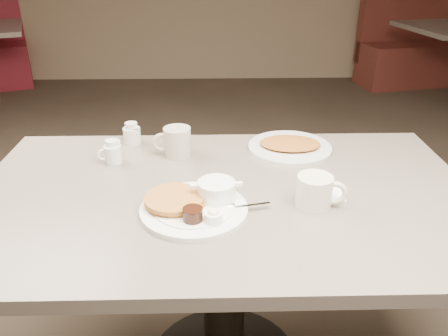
{
  "coord_description": "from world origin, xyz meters",
  "views": [
    {
      "loc": [
        -0.03,
        -1.18,
        1.42
      ],
      "look_at": [
        0.0,
        0.02,
        0.82
      ],
      "focal_mm": 36.69,
      "sensor_mm": 36.0,
      "label": 1
    }
  ],
  "objects_px": {
    "coffee_mug_near": "(316,191)",
    "creamer_right": "(132,134)",
    "hash_plate": "(290,146)",
    "booth_back_right": "(420,47)",
    "main_plate": "(196,203)",
    "coffee_mug_far": "(176,142)",
    "creamer_left": "(112,152)",
    "diner_table": "(224,239)"
  },
  "relations": [
    {
      "from": "coffee_mug_near",
      "to": "creamer_right",
      "type": "height_order",
      "value": "coffee_mug_near"
    },
    {
      "from": "hash_plate",
      "to": "booth_back_right",
      "type": "distance_m",
      "value": 3.93
    },
    {
      "from": "booth_back_right",
      "to": "coffee_mug_near",
      "type": "bearing_deg",
      "value": -117.04
    },
    {
      "from": "creamer_right",
      "to": "main_plate",
      "type": "bearing_deg",
      "value": -62.41
    },
    {
      "from": "main_plate",
      "to": "creamer_right",
      "type": "height_order",
      "value": "creamer_right"
    },
    {
      "from": "coffee_mug_near",
      "to": "coffee_mug_far",
      "type": "relative_size",
      "value": 1.09
    },
    {
      "from": "main_plate",
      "to": "booth_back_right",
      "type": "distance_m",
      "value": 4.44
    },
    {
      "from": "creamer_right",
      "to": "booth_back_right",
      "type": "distance_m",
      "value": 4.18
    },
    {
      "from": "coffee_mug_near",
      "to": "creamer_left",
      "type": "distance_m",
      "value": 0.69
    },
    {
      "from": "coffee_mug_far",
      "to": "hash_plate",
      "type": "relative_size",
      "value": 0.43
    },
    {
      "from": "diner_table",
      "to": "coffee_mug_near",
      "type": "xyz_separation_m",
      "value": [
        0.25,
        -0.08,
        0.22
      ]
    },
    {
      "from": "creamer_left",
      "to": "coffee_mug_far",
      "type": "bearing_deg",
      "value": 14.05
    },
    {
      "from": "coffee_mug_near",
      "to": "creamer_left",
      "type": "relative_size",
      "value": 1.82
    },
    {
      "from": "booth_back_right",
      "to": "coffee_mug_far",
      "type": "bearing_deg",
      "value": -124.29
    },
    {
      "from": "coffee_mug_far",
      "to": "hash_plate",
      "type": "xyz_separation_m",
      "value": [
        0.4,
        0.04,
        -0.04
      ]
    },
    {
      "from": "coffee_mug_far",
      "to": "diner_table",
      "type": "bearing_deg",
      "value": -59.41
    },
    {
      "from": "creamer_right",
      "to": "hash_plate",
      "type": "height_order",
      "value": "creamer_right"
    },
    {
      "from": "coffee_mug_near",
      "to": "booth_back_right",
      "type": "distance_m",
      "value": 4.26
    },
    {
      "from": "diner_table",
      "to": "creamer_left",
      "type": "xyz_separation_m",
      "value": [
        -0.37,
        0.21,
        0.21
      ]
    },
    {
      "from": "coffee_mug_near",
      "to": "hash_plate",
      "type": "distance_m",
      "value": 0.39
    },
    {
      "from": "main_plate",
      "to": "hash_plate",
      "type": "relative_size",
      "value": 1.17
    },
    {
      "from": "booth_back_right",
      "to": "hash_plate",
      "type": "bearing_deg",
      "value": -119.75
    },
    {
      "from": "diner_table",
      "to": "coffee_mug_near",
      "type": "height_order",
      "value": "coffee_mug_near"
    },
    {
      "from": "coffee_mug_near",
      "to": "hash_plate",
      "type": "bearing_deg",
      "value": 91.62
    },
    {
      "from": "creamer_left",
      "to": "creamer_right",
      "type": "bearing_deg",
      "value": 76.37
    },
    {
      "from": "coffee_mug_far",
      "to": "hash_plate",
      "type": "distance_m",
      "value": 0.4
    },
    {
      "from": "diner_table",
      "to": "creamer_right",
      "type": "bearing_deg",
      "value": 131.2
    },
    {
      "from": "creamer_right",
      "to": "hash_plate",
      "type": "relative_size",
      "value": 0.26
    },
    {
      "from": "diner_table",
      "to": "creamer_left",
      "type": "bearing_deg",
      "value": 149.81
    },
    {
      "from": "diner_table",
      "to": "main_plate",
      "type": "distance_m",
      "value": 0.23
    },
    {
      "from": "hash_plate",
      "to": "creamer_right",
      "type": "bearing_deg",
      "value": 172.72
    },
    {
      "from": "coffee_mug_near",
      "to": "booth_back_right",
      "type": "height_order",
      "value": "booth_back_right"
    },
    {
      "from": "diner_table",
      "to": "coffee_mug_near",
      "type": "relative_size",
      "value": 9.98
    },
    {
      "from": "main_plate",
      "to": "booth_back_right",
      "type": "relative_size",
      "value": 0.23
    },
    {
      "from": "diner_table",
      "to": "main_plate",
      "type": "xyz_separation_m",
      "value": [
        -0.08,
        -0.1,
        0.19
      ]
    },
    {
      "from": "main_plate",
      "to": "coffee_mug_far",
      "type": "relative_size",
      "value": 2.7
    },
    {
      "from": "hash_plate",
      "to": "coffee_mug_near",
      "type": "bearing_deg",
      "value": -88.38
    },
    {
      "from": "main_plate",
      "to": "coffee_mug_far",
      "type": "distance_m",
      "value": 0.37
    },
    {
      "from": "diner_table",
      "to": "hash_plate",
      "type": "bearing_deg",
      "value": 51.37
    },
    {
      "from": "hash_plate",
      "to": "booth_back_right",
      "type": "relative_size",
      "value": 0.2
    },
    {
      "from": "main_plate",
      "to": "creamer_left",
      "type": "relative_size",
      "value": 4.5
    },
    {
      "from": "hash_plate",
      "to": "booth_back_right",
      "type": "xyz_separation_m",
      "value": [
        1.94,
        3.4,
        -0.35
      ]
    }
  ]
}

